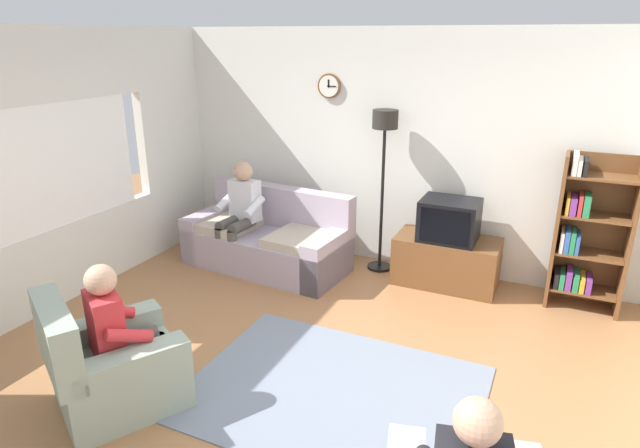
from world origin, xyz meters
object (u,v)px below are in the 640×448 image
(tv, at_px, (449,220))
(bookshelf, at_px, (586,234))
(couch, at_px, (268,241))
(armchair_near_window, at_px, (113,369))
(floor_lamp, at_px, (384,147))
(tv_stand, at_px, (446,261))
(person_on_couch, at_px, (240,209))
(person_in_left_armchair, at_px, (120,328))

(tv, xyz_separation_m, bookshelf, (1.31, 0.10, 0.01))
(couch, relative_size, tv, 3.28)
(couch, xyz_separation_m, armchair_near_window, (0.24, -2.68, -0.02))
(bookshelf, height_order, floor_lamp, floor_lamp)
(tv_stand, bearing_deg, armchair_near_window, -120.19)
(tv, distance_m, person_on_couch, 2.37)
(floor_lamp, bearing_deg, bookshelf, -0.75)
(tv, bearing_deg, floor_lamp, 171.16)
(person_on_couch, distance_m, person_in_left_armchair, 2.56)
(couch, distance_m, tv_stand, 2.06)
(bookshelf, height_order, person_on_couch, bookshelf)
(bookshelf, distance_m, armchair_near_window, 4.43)
(armchair_near_window, distance_m, person_on_couch, 2.65)
(tv_stand, bearing_deg, person_on_couch, -167.90)
(bookshelf, bearing_deg, person_in_left_armchair, -134.94)
(couch, bearing_deg, person_in_left_armchair, -83.82)
(bookshelf, distance_m, person_on_couch, 3.68)
(bookshelf, distance_m, floor_lamp, 2.22)
(person_in_left_armchair, bearing_deg, tv, 59.60)
(bookshelf, xyz_separation_m, person_in_left_armchair, (-3.05, -3.06, -0.16))
(bookshelf, height_order, person_in_left_armchair, bookshelf)
(armchair_near_window, bearing_deg, tv, 59.61)
(bookshelf, bearing_deg, armchair_near_window, -134.64)
(armchair_near_window, bearing_deg, person_in_left_armchair, 59.80)
(tv, xyz_separation_m, person_on_couch, (-2.32, -0.47, -0.06))
(couch, relative_size, tv_stand, 1.79)
(armchair_near_window, bearing_deg, tv_stand, 59.81)
(couch, relative_size, armchair_near_window, 1.69)
(bookshelf, xyz_separation_m, armchair_near_window, (-3.10, -3.14, -0.48))
(floor_lamp, bearing_deg, tv, -8.84)
(couch, height_order, person_on_couch, person_on_couch)
(couch, distance_m, armchair_near_window, 2.69)
(tv, bearing_deg, person_in_left_armchair, -120.40)
(couch, height_order, armchair_near_window, same)
(tv_stand, xyz_separation_m, tv, (0.00, -0.02, 0.49))
(tv_stand, xyz_separation_m, person_on_couch, (-2.32, -0.50, 0.43))
(tv, distance_m, floor_lamp, 1.06)
(tv, distance_m, person_in_left_armchair, 3.44)
(tv_stand, height_order, person_in_left_armchair, person_in_left_armchair)
(person_in_left_armchair, bearing_deg, floor_lamp, 72.99)
(tv, bearing_deg, couch, -169.81)
(floor_lamp, bearing_deg, person_on_couch, -158.67)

